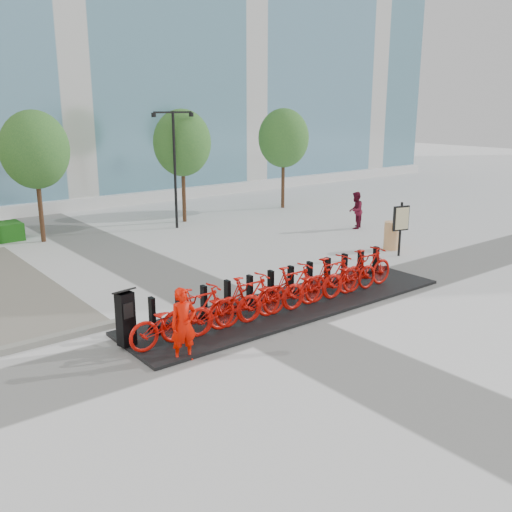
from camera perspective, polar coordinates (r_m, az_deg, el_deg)
ground at (r=14.48m, az=0.54°, el=-6.44°), size 120.00×120.00×0.00m
glass_building at (r=43.38m, az=-7.02°, el=23.76°), size 32.00×16.00×24.00m
tree_1 at (r=23.63m, az=-21.25°, el=9.86°), size 2.60×2.60×5.10m
tree_2 at (r=26.28m, az=-7.39°, el=11.14°), size 2.60×2.60×5.10m
tree_3 at (r=29.79m, az=2.77°, el=11.68°), size 2.60×2.60×5.10m
streetlamp at (r=24.95m, az=-8.16°, el=9.87°), size 2.00×0.20×5.00m
dock_pad at (r=15.46m, az=3.63°, el=-4.89°), size 9.60×2.40×0.08m
dock_rail_posts at (r=15.69m, az=2.67°, el=-2.78°), size 8.02×0.50×0.85m
bike_0 at (r=12.86m, az=-8.47°, el=-6.44°), size 2.08×0.72×1.09m
bike_1 at (r=13.18m, az=-5.75°, el=-5.53°), size 2.01×0.57×1.21m
bike_2 at (r=13.57m, az=-3.17°, el=-5.13°), size 2.08×0.72×1.09m
bike_3 at (r=13.95m, az=-0.74°, el=-4.28°), size 2.01×0.57×1.21m
bike_4 at (r=14.39m, az=1.55°, el=-3.92°), size 2.08×0.72×1.09m
bike_5 at (r=14.82m, az=3.70°, el=-3.14°), size 2.01×0.57×1.21m
bike_6 at (r=15.30m, az=5.72°, el=-2.83°), size 2.08×0.72×1.09m
bike_7 at (r=15.77m, az=7.62°, el=-2.12°), size 2.01×0.57×1.21m
bike_8 at (r=16.29m, az=9.39°, el=-1.85°), size 2.08×0.72×1.09m
bike_9 at (r=16.79m, az=11.07°, el=-1.21°), size 2.01×0.57×1.21m
kiosk at (r=12.94m, az=-12.91°, el=-6.04°), size 0.46×0.41×1.35m
worker_red at (r=12.15m, az=-7.26°, el=-6.81°), size 0.63×0.46×1.60m
pedestrian at (r=25.26m, az=9.93°, el=4.53°), size 0.98×0.91×1.61m
construction_barrel at (r=21.89m, az=13.38°, el=1.99°), size 0.59×0.59×1.05m
map_sign at (r=20.84m, az=14.30°, el=3.45°), size 0.64×0.25×1.95m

